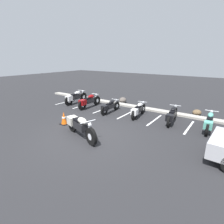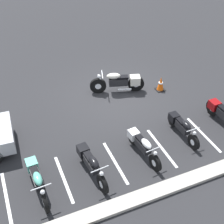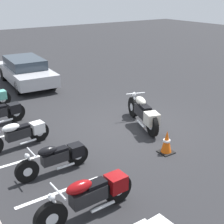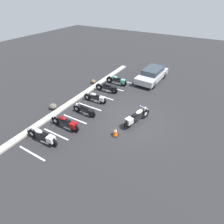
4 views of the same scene
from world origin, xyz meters
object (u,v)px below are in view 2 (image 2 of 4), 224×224
(parked_bike_3, at_px, (142,145))
(traffic_cone, at_px, (161,84))
(parked_bike_2, at_px, (182,126))
(parked_bike_4, at_px, (91,163))
(parked_bike_5, at_px, (37,179))
(motorcycle_cream_featured, at_px, (120,82))

(parked_bike_3, bearing_deg, traffic_cone, 135.79)
(parked_bike_2, height_order, parked_bike_4, parked_bike_4)
(parked_bike_5, bearing_deg, parked_bike_4, 86.76)
(parked_bike_4, xyz_separation_m, traffic_cone, (-4.61, -3.41, -0.13))
(motorcycle_cream_featured, height_order, parked_bike_4, motorcycle_cream_featured)
(motorcycle_cream_featured, height_order, traffic_cone, motorcycle_cream_featured)
(motorcycle_cream_featured, relative_size, traffic_cone, 3.50)
(parked_bike_4, bearing_deg, traffic_cone, 121.31)
(parked_bike_4, height_order, traffic_cone, parked_bike_4)
(motorcycle_cream_featured, distance_m, parked_bike_2, 3.71)
(traffic_cone, bearing_deg, parked_bike_5, 27.92)
(motorcycle_cream_featured, bearing_deg, parked_bike_2, 122.02)
(motorcycle_cream_featured, relative_size, parked_bike_5, 1.10)
(parked_bike_4, relative_size, traffic_cone, 3.17)
(motorcycle_cream_featured, distance_m, parked_bike_5, 6.10)
(parked_bike_5, bearing_deg, traffic_cone, 115.62)
(parked_bike_2, height_order, parked_bike_3, parked_bike_3)
(parked_bike_3, distance_m, parked_bike_5, 3.71)
(parked_bike_3, height_order, parked_bike_4, parked_bike_4)
(parked_bike_2, xyz_separation_m, parked_bike_5, (5.55, 0.39, 0.04))
(parked_bike_3, bearing_deg, parked_bike_2, 94.55)
(parked_bike_5, relative_size, traffic_cone, 3.18)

